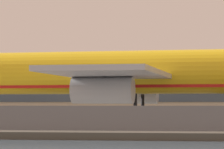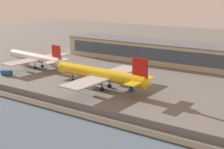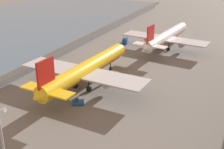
% 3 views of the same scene
% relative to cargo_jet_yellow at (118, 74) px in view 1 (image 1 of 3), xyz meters
% --- Properties ---
extents(ground_plane, '(500.00, 500.00, 0.00)m').
position_rel_cargo_jet_yellow_xyz_m(ground_plane, '(0.56, -7.36, -5.62)').
color(ground_plane, '#66635E').
extents(shoreline_seawall, '(320.00, 3.00, 0.50)m').
position_rel_cargo_jet_yellow_xyz_m(shoreline_seawall, '(0.56, -27.86, -5.37)').
color(shoreline_seawall, '#474238').
rests_on(shoreline_seawall, ground).
extents(perimeter_fence, '(280.00, 0.10, 2.23)m').
position_rel_cargo_jet_yellow_xyz_m(perimeter_fence, '(0.56, -23.36, -4.51)').
color(perimeter_fence, slate).
rests_on(perimeter_fence, ground).
extents(cargo_jet_yellow, '(48.71, 41.59, 14.73)m').
position_rel_cargo_jet_yellow_xyz_m(cargo_jet_yellow, '(0.00, 0.00, 0.00)').
color(cargo_jet_yellow, yellow).
rests_on(cargo_jet_yellow, ground).
extents(terminal_building, '(100.33, 21.43, 11.40)m').
position_rel_cargo_jet_yellow_xyz_m(terminal_building, '(-8.52, 59.07, 0.09)').
color(terminal_building, '#BCB299').
rests_on(terminal_building, ground).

